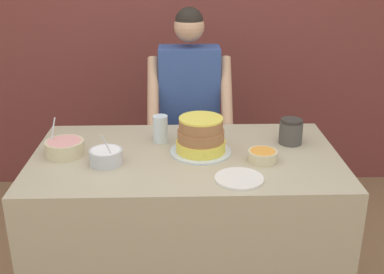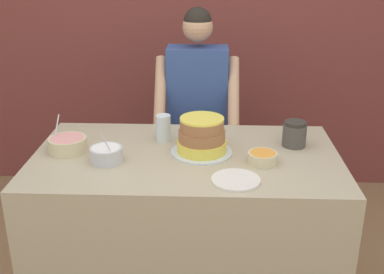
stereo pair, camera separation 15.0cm
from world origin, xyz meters
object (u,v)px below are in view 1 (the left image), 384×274
frosting_bowl_orange (263,155)px  person_baker (189,106)px  drinking_glass (160,129)px  frosting_bowl_pink (65,147)px  ceramic_plate (239,179)px  frosting_bowl_white (106,156)px  stoneware_jar (291,132)px  cake (201,137)px

frosting_bowl_orange → person_baker: bearing=113.0°
person_baker → drinking_glass: person_baker is taller
frosting_bowl_pink → ceramic_plate: size_ratio=0.88×
drinking_glass → ceramic_plate: drinking_glass is taller
frosting_bowl_white → ceramic_plate: bearing=-16.8°
frosting_bowl_white → ceramic_plate: 0.66m
stoneware_jar → cake: bearing=-166.9°
frosting_bowl_orange → frosting_bowl_white: (-0.77, -0.01, 0.01)m
frosting_bowl_pink → frosting_bowl_white: (0.23, -0.12, 0.00)m
frosting_bowl_orange → frosting_bowl_white: 0.77m
frosting_bowl_white → stoneware_jar: size_ratio=1.34×
cake → frosting_bowl_white: (-0.47, -0.13, -0.05)m
frosting_bowl_white → cake: bearing=15.2°
cake → person_baker: bearing=93.6°
frosting_bowl_orange → frosting_bowl_pink: bearing=173.8°
cake → stoneware_jar: size_ratio=2.31×
frosting_bowl_white → drinking_glass: bearing=47.8°
person_baker → ceramic_plate: (0.21, -1.02, -0.02)m
frosting_bowl_pink → stoneware_jar: 1.20m
cake → frosting_bowl_orange: (0.30, -0.12, -0.06)m
frosting_bowl_orange → stoneware_jar: (0.19, 0.23, 0.04)m
person_baker → frosting_bowl_pink: person_baker is taller
frosting_bowl_white → drinking_glass: 0.39m
cake → frosting_bowl_orange: cake is taller
frosting_bowl_orange → drinking_glass: size_ratio=0.98×
person_baker → ceramic_plate: bearing=-78.6°
frosting_bowl_orange → stoneware_jar: 0.30m
frosting_bowl_orange → ceramic_plate: 0.25m
person_baker → cake: person_baker is taller
person_baker → frosting_bowl_white: size_ratio=8.52×
frosting_bowl_white → ceramic_plate: size_ratio=0.81×
frosting_bowl_white → person_baker: bearing=62.6°
frosting_bowl_pink → frosting_bowl_orange: 1.01m
person_baker → frosting_bowl_pink: size_ratio=7.91×
drinking_glass → frosting_bowl_white: bearing=-132.2°
person_baker → frosting_bowl_pink: bearing=-132.9°
person_baker → frosting_bowl_white: person_baker is taller
frosting_bowl_pink → cake: bearing=0.6°
cake → frosting_bowl_white: size_ratio=1.73×
stoneware_jar → ceramic_plate: bearing=-127.3°
frosting_bowl_orange → drinking_glass: 0.59m
person_baker → stoneware_jar: (0.54, -0.58, 0.04)m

